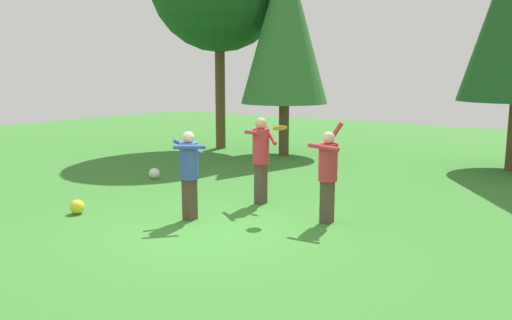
{
  "coord_description": "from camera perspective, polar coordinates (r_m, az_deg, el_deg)",
  "views": [
    {
      "loc": [
        5.55,
        -6.42,
        2.66
      ],
      "look_at": [
        0.09,
        1.26,
        1.05
      ],
      "focal_mm": 35.74,
      "sensor_mm": 36.0,
      "label": 1
    }
  ],
  "objects": [
    {
      "name": "ball_yellow",
      "position": [
        10.35,
        -19.39,
        -4.96
      ],
      "size": [
        0.28,
        0.28,
        0.28
      ],
      "primitive_type": "sphere",
      "color": "yellow",
      "rests_on": "ground_plane"
    },
    {
      "name": "ball_white",
      "position": [
        13.24,
        -11.3,
        -1.47
      ],
      "size": [
        0.28,
        0.28,
        0.28
      ],
      "primitive_type": "sphere",
      "color": "white",
      "rests_on": "ground_plane"
    },
    {
      "name": "person_thrower",
      "position": [
        9.12,
        8.05,
        -1.0
      ],
      "size": [
        0.58,
        0.5,
        1.82
      ],
      "rotation": [
        0.0,
        0.0,
        -3.1
      ],
      "color": "#4C382D",
      "rests_on": "ground_plane"
    },
    {
      "name": "person_catcher",
      "position": [
        10.36,
        0.55,
        0.81
      ],
      "size": [
        0.76,
        0.72,
        1.78
      ],
      "rotation": [
        0.0,
        0.0,
        -0.56
      ],
      "color": "#4C382D",
      "rests_on": "ground_plane"
    },
    {
      "name": "tree_left",
      "position": [
        16.58,
        3.25,
        14.82
      ],
      "size": [
        2.78,
        2.78,
        6.64
      ],
      "color": "brown",
      "rests_on": "ground_plane"
    },
    {
      "name": "frisbee",
      "position": [
        9.48,
        2.69,
        3.6
      ],
      "size": [
        0.37,
        0.37,
        0.12
      ],
      "color": "orange"
    },
    {
      "name": "person_bystander",
      "position": [
        9.3,
        -7.5,
        -0.88
      ],
      "size": [
        0.73,
        0.73,
        1.63
      ],
      "rotation": [
        0.0,
        0.0,
        0.83
      ],
      "color": "#4C382D",
      "rests_on": "ground_plane"
    },
    {
      "name": "ground_plane",
      "position": [
        8.89,
        -5.24,
        -7.75
      ],
      "size": [
        40.0,
        40.0,
        0.0
      ],
      "primitive_type": "plane",
      "color": "#387A2D"
    }
  ]
}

